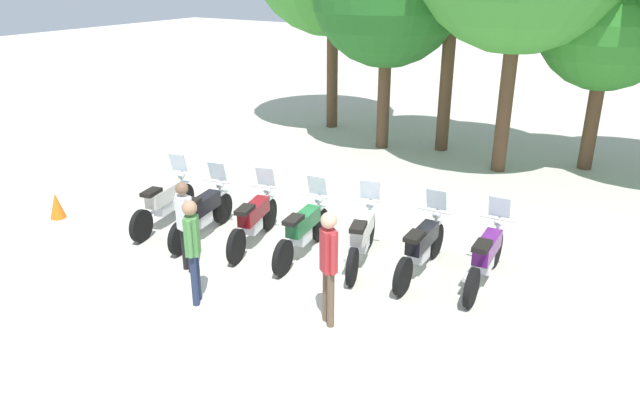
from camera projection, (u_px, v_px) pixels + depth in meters
name	position (u px, v px, depth m)	size (l,w,h in m)	color
ground_plane	(306.00, 253.00, 11.01)	(80.00, 80.00, 0.00)	#BCB7A8
motorcycle_0	(164.00, 202.00, 12.04)	(0.71, 2.16, 1.37)	black
motorcycle_1	(203.00, 212.00, 11.52)	(0.66, 2.17, 1.37)	black
motorcycle_2	(254.00, 219.00, 11.22)	(0.77, 2.15, 1.37)	black
motorcycle_3	(303.00, 229.00, 10.77)	(0.62, 2.18, 1.37)	black
motorcycle_4	(362.00, 236.00, 10.52)	(0.83, 2.13, 1.37)	black
motorcycle_5	(421.00, 246.00, 10.13)	(0.62, 2.19, 1.37)	black
motorcycle_6	(486.00, 255.00, 9.80)	(0.62, 2.19, 1.37)	black
person_0	(193.00, 244.00, 9.05)	(0.31, 0.38, 1.73)	#232D4C
person_1	(329.00, 259.00, 8.48)	(0.37, 0.33, 1.79)	brown
person_2	(185.00, 220.00, 10.06)	(0.41, 0.26, 1.64)	black
tree_4	(609.00, 21.00, 14.31)	(3.37, 3.37, 5.44)	brown
traffic_cone	(57.00, 206.00, 12.48)	(0.32, 0.32, 0.55)	orange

